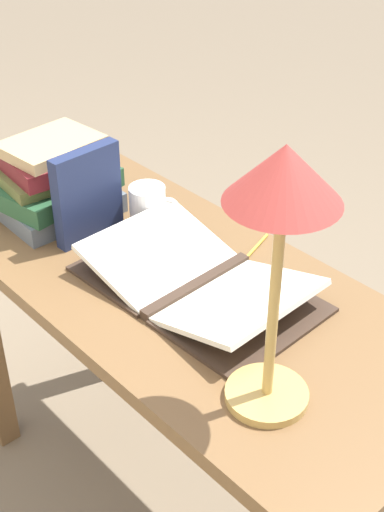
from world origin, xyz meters
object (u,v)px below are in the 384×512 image
object	(u,v)px
book_stack_tall	(55,180)
book_standing_upright	(88,195)
reading_lamp	(282,207)
coffee_mug	(148,207)
pencil	(253,250)
open_book	(197,281)

from	to	relation	value
book_stack_tall	book_standing_upright	bearing A→B (deg)	178.55
reading_lamp	coffee_mug	bearing A→B (deg)	-19.83
book_stack_tall	pencil	xyz separation A→B (m)	(-0.44, -0.23, -0.08)
book_stack_tall	book_standing_upright	size ratio (longest dim) A/B	1.39
coffee_mug	pencil	distance (m)	0.27
open_book	coffee_mug	size ratio (longest dim) A/B	4.89
coffee_mug	pencil	size ratio (longest dim) A/B	0.73
reading_lamp	coffee_mug	size ratio (longest dim) A/B	4.54
book_stack_tall	coffee_mug	size ratio (longest dim) A/B	2.90
open_book	book_standing_upright	size ratio (longest dim) A/B	2.35
open_book	pencil	world-z (taller)	open_book
book_stack_tall	book_standing_upright	distance (m)	0.14
book_stack_tall	reading_lamp	xyz separation A→B (m)	(-0.77, 0.08, 0.29)
open_book	reading_lamp	xyz separation A→B (m)	(-0.31, 0.12, 0.35)
book_standing_upright	reading_lamp	xyz separation A→B (m)	(-0.63, 0.08, 0.27)
book_stack_tall	pencil	size ratio (longest dim) A/B	2.11
open_book	pencil	distance (m)	0.19
book_stack_tall	reading_lamp	size ratio (longest dim) A/B	0.64
book_standing_upright	reading_lamp	distance (m)	0.69
open_book	pencil	size ratio (longest dim) A/B	3.56
open_book	pencil	xyz separation A→B (m)	(0.02, -0.19, -0.02)
reading_lamp	pencil	distance (m)	0.59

